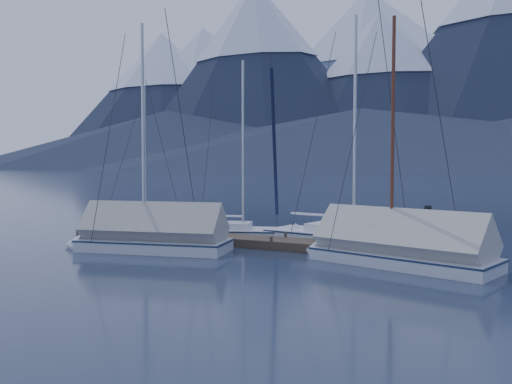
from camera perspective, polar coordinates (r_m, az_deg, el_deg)
ground at (r=20.35m, az=-2.49°, el=-6.46°), size 1000.00×1000.00×0.00m
dock at (r=22.09m, az=0.00°, el=-5.42°), size 18.00×1.50×0.54m
mooring_posts at (r=22.28m, az=-1.16°, el=-4.73°), size 15.12×1.52×0.35m
sailboat_open_left at (r=27.85m, az=-10.87°, el=-3.66°), size 6.18×2.59×7.99m
sailboat_open_mid at (r=24.36m, az=-0.29°, el=-4.53°), size 6.83×3.78×8.71m
sailboat_open_right at (r=22.44m, az=11.51°, el=-5.17°), size 8.01×3.69×10.25m
sailboat_covered_near at (r=18.73m, az=13.64°, el=-5.97°), size 7.28×3.97×9.06m
sailboat_covered_far at (r=21.38m, az=-12.01°, el=-4.81°), size 7.05×3.42×9.50m
person at (r=20.19m, az=17.75°, el=-3.50°), size 0.41×0.59×1.54m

